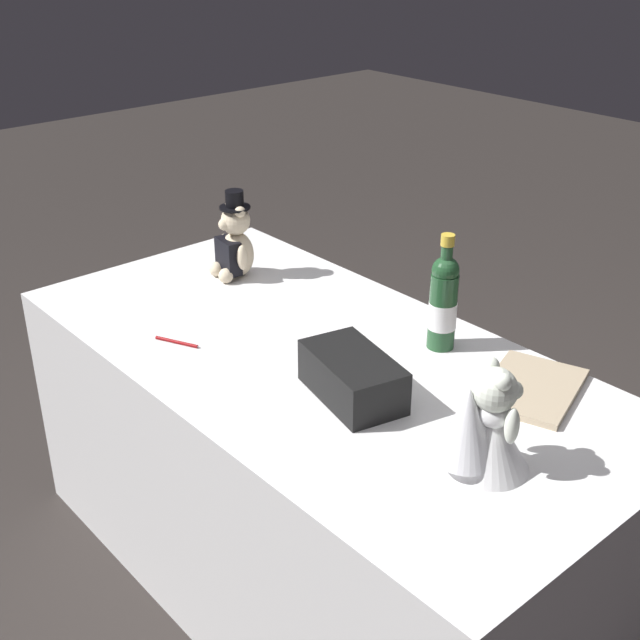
{
  "coord_description": "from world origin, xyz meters",
  "views": [
    {
      "loc": [
        1.43,
        -1.25,
        1.81
      ],
      "look_at": [
        0.0,
        0.0,
        0.85
      ],
      "focal_mm": 46.68,
      "sensor_mm": 36.0,
      "label": 1
    }
  ],
  "objects_px": {
    "teddy_bear_groom": "(234,244)",
    "signing_pen": "(178,342)",
    "champagne_bottle": "(443,301)",
    "gift_case_black": "(352,377)",
    "teddy_bear_bride": "(484,426)",
    "guestbook": "(531,388)"
  },
  "relations": [
    {
      "from": "teddy_bear_groom",
      "to": "guestbook",
      "type": "xyz_separation_m",
      "value": [
        1.03,
        0.13,
        -0.1
      ]
    },
    {
      "from": "teddy_bear_bride",
      "to": "champagne_bottle",
      "type": "height_order",
      "value": "champagne_bottle"
    },
    {
      "from": "gift_case_black",
      "to": "teddy_bear_groom",
      "type": "bearing_deg",
      "value": 164.51
    },
    {
      "from": "teddy_bear_groom",
      "to": "champagne_bottle",
      "type": "height_order",
      "value": "champagne_bottle"
    },
    {
      "from": "signing_pen",
      "to": "gift_case_black",
      "type": "height_order",
      "value": "gift_case_black"
    },
    {
      "from": "signing_pen",
      "to": "guestbook",
      "type": "distance_m",
      "value": 0.92
    },
    {
      "from": "teddy_bear_groom",
      "to": "teddy_bear_bride",
      "type": "bearing_deg",
      "value": -10.02
    },
    {
      "from": "teddy_bear_groom",
      "to": "gift_case_black",
      "type": "relative_size",
      "value": 0.93
    },
    {
      "from": "teddy_bear_bride",
      "to": "gift_case_black",
      "type": "bearing_deg",
      "value": -178.47
    },
    {
      "from": "champagne_bottle",
      "to": "guestbook",
      "type": "bearing_deg",
      "value": -0.8
    },
    {
      "from": "champagne_bottle",
      "to": "signing_pen",
      "type": "xyz_separation_m",
      "value": [
        -0.47,
        -0.52,
        -0.13
      ]
    },
    {
      "from": "teddy_bear_bride",
      "to": "gift_case_black",
      "type": "relative_size",
      "value": 0.81
    },
    {
      "from": "champagne_bottle",
      "to": "signing_pen",
      "type": "bearing_deg",
      "value": -132.23
    },
    {
      "from": "teddy_bear_bride",
      "to": "champagne_bottle",
      "type": "relative_size",
      "value": 0.77
    },
    {
      "from": "teddy_bear_groom",
      "to": "guestbook",
      "type": "distance_m",
      "value": 1.05
    },
    {
      "from": "teddy_bear_groom",
      "to": "guestbook",
      "type": "bearing_deg",
      "value": 7.2
    },
    {
      "from": "signing_pen",
      "to": "gift_case_black",
      "type": "xyz_separation_m",
      "value": [
        0.5,
        0.17,
        0.05
      ]
    },
    {
      "from": "gift_case_black",
      "to": "champagne_bottle",
      "type": "bearing_deg",
      "value": 94.8
    },
    {
      "from": "guestbook",
      "to": "signing_pen",
      "type": "bearing_deg",
      "value": -164.97
    },
    {
      "from": "teddy_bear_groom",
      "to": "gift_case_black",
      "type": "distance_m",
      "value": 0.8
    },
    {
      "from": "teddy_bear_groom",
      "to": "signing_pen",
      "type": "height_order",
      "value": "teddy_bear_groom"
    },
    {
      "from": "champagne_bottle",
      "to": "gift_case_black",
      "type": "relative_size",
      "value": 1.06
    }
  ]
}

